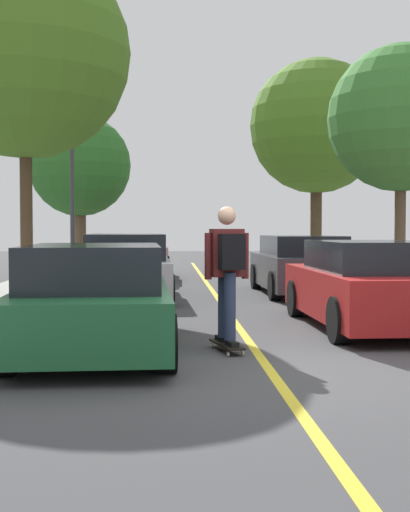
{
  "coord_description": "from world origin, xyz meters",
  "views": [
    {
      "loc": [
        -1.11,
        -7.54,
        1.55
      ],
      "look_at": [
        -0.11,
        10.99,
        0.81
      ],
      "focal_mm": 48.58,
      "sensor_mm": 36.0,
      "label": 1
    }
  ],
  "objects": [
    {
      "name": "ground",
      "position": [
        0.0,
        0.0,
        0.0
      ],
      "size": [
        80.0,
        80.0,
        0.0
      ],
      "primitive_type": "plane",
      "color": "#424244"
    },
    {
      "name": "parked_car_right_nearest",
      "position": [
        2.03,
        3.04,
        0.67
      ],
      "size": [
        2.0,
        4.33,
        1.36
      ],
      "color": "maroon",
      "rests_on": "ground"
    },
    {
      "name": "parked_car_left_nearest",
      "position": [
        -2.03,
        1.17,
        0.66
      ],
      "size": [
        2.05,
        4.18,
        1.35
      ],
      "color": "#1E5B33",
      "rests_on": "ground"
    },
    {
      "name": "parked_car_left_near",
      "position": [
        -2.03,
        7.89,
        0.71
      ],
      "size": [
        2.12,
        4.73,
        1.43
      ],
      "color": "#B7B7BC",
      "rests_on": "ground"
    },
    {
      "name": "skateboarder",
      "position": [
        -0.36,
        1.09,
        1.08
      ],
      "size": [
        0.59,
        0.7,
        1.72
      ],
      "color": "black",
      "rests_on": "skateboard"
    },
    {
      "name": "skateboard",
      "position": [
        -0.37,
        1.12,
        0.09
      ],
      "size": [
        0.41,
        0.87,
        0.1
      ],
      "color": "black",
      "rests_on": "ground"
    },
    {
      "name": "parked_car_left_far",
      "position": [
        -2.03,
        13.83,
        0.68
      ],
      "size": [
        1.96,
        4.49,
        1.38
      ],
      "color": "maroon",
      "rests_on": "ground"
    },
    {
      "name": "street_tree_right_near",
      "position": [
        4.06,
        16.37,
        5.08
      ],
      "size": [
        4.65,
        4.65,
        7.28
      ],
      "color": "#4C3823",
      "rests_on": "sidewalk_right"
    },
    {
      "name": "streetlamp",
      "position": [
        -3.78,
        12.05,
        3.09
      ],
      "size": [
        0.36,
        0.24,
        5.12
      ],
      "color": "#38383D",
      "rests_on": "sidewalk_left"
    },
    {
      "name": "street_tree_left_near",
      "position": [
        -4.06,
        16.05,
        3.66
      ],
      "size": [
        3.42,
        3.42,
        5.25
      ],
      "color": "brown",
      "rests_on": "sidewalk_left"
    },
    {
      "name": "street_tree_left_nearest",
      "position": [
        -4.06,
        7.12,
        5.19
      ],
      "size": [
        4.38,
        4.38,
        7.25
      ],
      "color": "#4C3823",
      "rests_on": "sidewalk_left"
    },
    {
      "name": "parked_car_right_near",
      "position": [
        2.03,
        8.66,
        0.69
      ],
      "size": [
        1.96,
        4.35,
        1.38
      ],
      "color": "#38383D",
      "rests_on": "ground"
    },
    {
      "name": "center_line",
      "position": [
        0.0,
        4.0,
        0.0
      ],
      "size": [
        0.12,
        39.2,
        0.01
      ],
      "primitive_type": "cube",
      "color": "gold",
      "rests_on": "ground"
    },
    {
      "name": "street_tree_right_nearest",
      "position": [
        4.06,
        7.62,
        3.98
      ],
      "size": [
        3.25,
        3.25,
        5.48
      ],
      "color": "brown",
      "rests_on": "sidewalk_right"
    }
  ]
}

